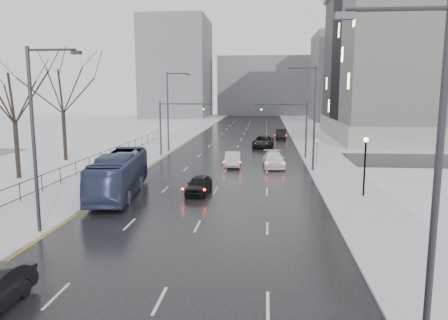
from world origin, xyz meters
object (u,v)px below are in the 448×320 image
(bus, at_px, (119,174))
(sedan_center_near, at_px, (199,185))
(sedan_right_near, at_px, (233,159))
(tree_park_e, at_px, (66,161))
(mast_signal_left, at_px, (169,122))
(mast_signal_right, at_px, (297,123))
(streetlight_l_far, at_px, (170,108))
(streetlight_r_mid, at_px, (312,113))
(streetlight_l_near, at_px, (37,131))
(streetlight_r_near, at_px, (429,172))
(sedan_right_cross, at_px, (263,142))
(tree_park_d, at_px, (19,179))
(sedan_right_far, at_px, (274,160))
(sedan_right_distant, at_px, (281,134))
(no_uturn_sign, at_px, (317,143))
(lamppost_r_mid, at_px, (365,158))

(bus, distance_m, sedan_center_near, 6.00)
(sedan_center_near, xyz_separation_m, sedan_right_near, (1.63, 12.25, 0.05))
(tree_park_e, distance_m, mast_signal_left, 12.29)
(mast_signal_right, distance_m, bus, 23.82)
(mast_signal_right, bearing_deg, streetlight_l_far, 165.52)
(streetlight_r_mid, distance_m, streetlight_l_near, 25.82)
(streetlight_r_near, distance_m, bus, 24.75)
(streetlight_r_near, relative_size, streetlight_r_mid, 1.00)
(streetlight_r_mid, distance_m, sedan_right_cross, 18.81)
(tree_park_d, relative_size, streetlight_r_mid, 1.25)
(sedan_center_near, relative_size, sedan_right_far, 0.77)
(mast_signal_right, height_order, sedan_right_near, mast_signal_right)
(mast_signal_right, bearing_deg, sedan_right_distant, 92.88)
(tree_park_d, relative_size, streetlight_r_near, 1.25)
(no_uturn_sign, height_order, bus, bus)
(mast_signal_left, distance_m, bus, 19.04)
(streetlight_r_near, distance_m, sedan_right_far, 32.74)
(streetlight_l_far, xyz_separation_m, lamppost_r_mid, (19.17, -22.00, -2.67))
(lamppost_r_mid, distance_m, no_uturn_sign, 14.13)
(streetlight_r_near, xyz_separation_m, lamppost_r_mid, (2.83, 20.00, -2.67))
(streetlight_r_near, relative_size, lamppost_r_mid, 2.34)
(streetlight_r_mid, bearing_deg, no_uturn_sign, 75.52)
(streetlight_r_mid, height_order, sedan_right_cross, streetlight_r_mid)
(sedan_center_near, xyz_separation_m, sedan_right_far, (5.81, 12.20, 0.07))
(sedan_center_near, xyz_separation_m, sedan_right_cross, (4.63, 27.58, 0.09))
(tree_park_d, distance_m, sedan_right_near, 20.09)
(tree_park_d, bearing_deg, sedan_right_cross, 47.90)
(streetlight_r_near, distance_m, streetlight_r_mid, 30.00)
(lamppost_r_mid, relative_size, sedan_center_near, 1.08)
(lamppost_r_mid, relative_size, sedan_right_near, 0.96)
(mast_signal_left, relative_size, sedan_right_distant, 1.39)
(streetlight_r_near, bearing_deg, no_uturn_sign, 88.26)
(no_uturn_sign, bearing_deg, streetlight_r_mid, -104.48)
(no_uturn_sign, height_order, sedan_right_far, no_uturn_sign)
(no_uturn_sign, relative_size, sedan_right_cross, 0.49)
(sedan_right_cross, bearing_deg, sedan_right_far, -79.59)
(no_uturn_sign, height_order, sedan_right_near, no_uturn_sign)
(sedan_right_near, xyz_separation_m, sedan_right_far, (4.18, -0.06, 0.01))
(lamppost_r_mid, relative_size, mast_signal_left, 0.66)
(streetlight_r_near, bearing_deg, streetlight_l_far, 111.25)
(lamppost_r_mid, height_order, sedan_right_cross, lamppost_r_mid)
(streetlight_r_mid, bearing_deg, sedan_center_near, -132.89)
(sedan_right_far, bearing_deg, mast_signal_left, 151.00)
(streetlight_l_near, xyz_separation_m, sedan_right_distant, (14.46, 48.55, -4.81))
(sedan_center_near, bearing_deg, tree_park_d, 169.50)
(streetlight_r_mid, relative_size, mast_signal_left, 1.54)
(sedan_right_distant, bearing_deg, streetlight_r_mid, -83.86)
(bus, xyz_separation_m, sedan_right_cross, (10.50, 28.44, -0.78))
(streetlight_l_near, relative_size, streetlight_l_far, 1.00)
(tree_park_d, distance_m, sedan_center_near, 17.16)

